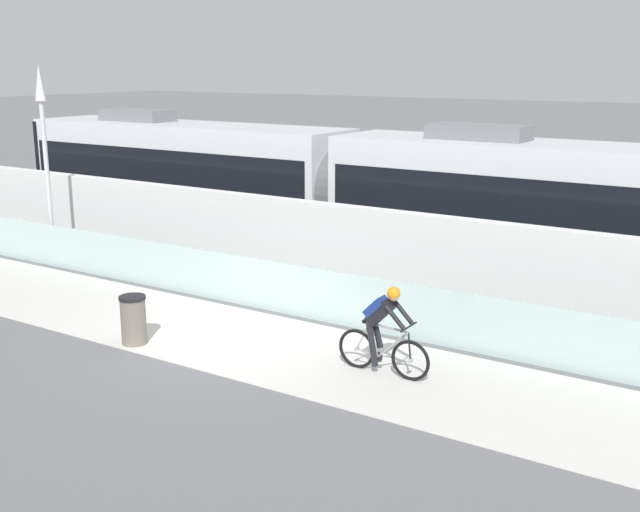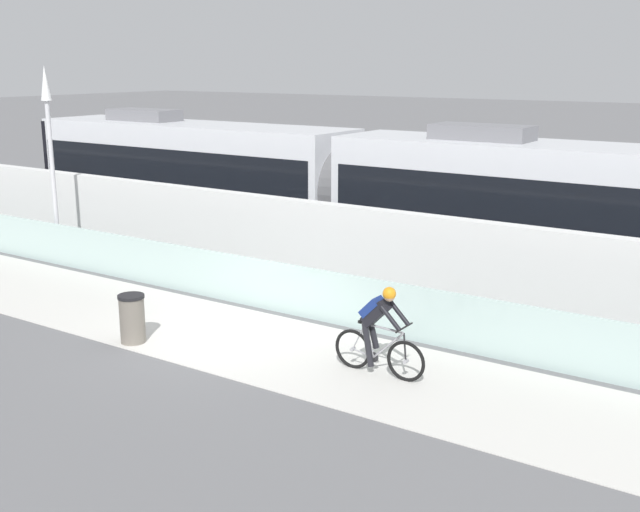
{
  "view_description": "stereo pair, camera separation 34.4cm",
  "coord_description": "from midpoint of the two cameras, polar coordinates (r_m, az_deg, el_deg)",
  "views": [
    {
      "loc": [
        9.54,
        -11.27,
        5.27
      ],
      "look_at": [
        0.83,
        2.35,
        1.25
      ],
      "focal_mm": 43.83,
      "sensor_mm": 36.0,
      "label": 1
    },
    {
      "loc": [
        9.83,
        -11.08,
        5.27
      ],
      "look_at": [
        0.83,
        2.35,
        1.25
      ],
      "focal_mm": 43.83,
      "sensor_mm": 36.0,
      "label": 2
    }
  ],
  "objects": [
    {
      "name": "ground_plane",
      "position": [
        15.7,
        -6.72,
        -5.75
      ],
      "size": [
        200.0,
        200.0,
        0.0
      ],
      "primitive_type": "plane",
      "color": "slate"
    },
    {
      "name": "bike_path_deck",
      "position": [
        15.7,
        -6.72,
        -5.73
      ],
      "size": [
        32.0,
        3.2,
        0.01
      ],
      "primitive_type": "cube",
      "color": "silver",
      "rests_on": "ground"
    },
    {
      "name": "glass_parapet",
      "position": [
        16.9,
        -2.71,
        -2.24
      ],
      "size": [
        32.0,
        0.05,
        1.11
      ],
      "primitive_type": "cube",
      "color": "#ADC6C1",
      "rests_on": "ground"
    },
    {
      "name": "concrete_barrier_wall",
      "position": [
        18.2,
        0.64,
        0.61
      ],
      "size": [
        32.0,
        0.36,
        2.13
      ],
      "primitive_type": "cube",
      "color": "silver",
      "rests_on": "ground"
    },
    {
      "name": "tram_rail_near",
      "position": [
        20.52,
        4.43,
        -0.95
      ],
      "size": [
        32.0,
        0.08,
        0.01
      ],
      "primitive_type": "cube",
      "color": "#595654",
      "rests_on": "ground"
    },
    {
      "name": "tram_rail_far",
      "position": [
        21.74,
        6.3,
        -0.14
      ],
      "size": [
        32.0,
        0.08,
        0.01
      ],
      "primitive_type": "cube",
      "color": "#595654",
      "rests_on": "ground"
    },
    {
      "name": "tram",
      "position": [
        21.36,
        2.52,
        4.85
      ],
      "size": [
        22.56,
        2.54,
        3.81
      ],
      "color": "silver",
      "rests_on": "ground"
    },
    {
      "name": "cyclist_on_bike",
      "position": [
        13.47,
        5.04,
        -5.46
      ],
      "size": [
        1.77,
        0.58,
        1.61
      ],
      "color": "black",
      "rests_on": "ground"
    },
    {
      "name": "lamp_post_antenna",
      "position": [
        21.93,
        -18.69,
        8.06
      ],
      "size": [
        0.28,
        0.28,
        5.2
      ],
      "color": "gray",
      "rests_on": "ground"
    },
    {
      "name": "trash_bin",
      "position": [
        15.42,
        -12.93,
        -4.49
      ],
      "size": [
        0.51,
        0.51,
        0.96
      ],
      "color": "slate",
      "rests_on": "ground"
    }
  ]
}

